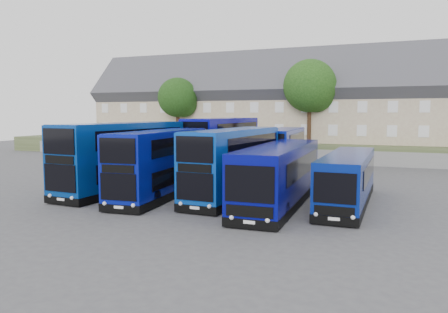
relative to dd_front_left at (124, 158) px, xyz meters
The scene contains 13 objects.
ground 7.23m from the dd_front_left, 23.46° to the right, with size 120.00×120.00×0.00m, color #46464B.
retaining_wall 22.23m from the dd_front_left, 73.51° to the left, with size 70.00×0.40×1.50m, color slate.
earth_bank 31.92m from the dd_front_left, 78.62° to the left, with size 80.00×20.00×2.00m, color #3E4B2A.
terrace_row 28.32m from the dd_front_left, 77.00° to the left, with size 54.00×10.40×11.20m.
dd_front_left is the anchor object (origin of this frame).
dd_front_mid 3.73m from the dd_front_left, 16.86° to the right, with size 3.41×10.75×4.20m.
dd_front_right 8.00m from the dd_front_left, ahead, with size 2.80×10.90×4.30m.
dd_rear_left 12.41m from the dd_front_left, 78.71° to the left, with size 2.84×12.19×4.84m.
dd_rear_right 14.01m from the dd_front_left, 53.22° to the left, with size 3.03×10.13×3.97m.
coach_east_a 11.22m from the dd_front_left, ahead, with size 3.19×12.78×3.47m.
coach_east_b 14.96m from the dd_front_left, ahead, with size 2.35×10.97×2.99m.
tree_west 24.09m from the dd_front_left, 108.67° to the left, with size 4.80×4.80×7.65m.
tree_mid 25.05m from the dd_front_left, 69.74° to the left, with size 5.76×5.76×9.18m.
Camera 1 is at (11.44, -22.40, 5.34)m, focal length 35.00 mm.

